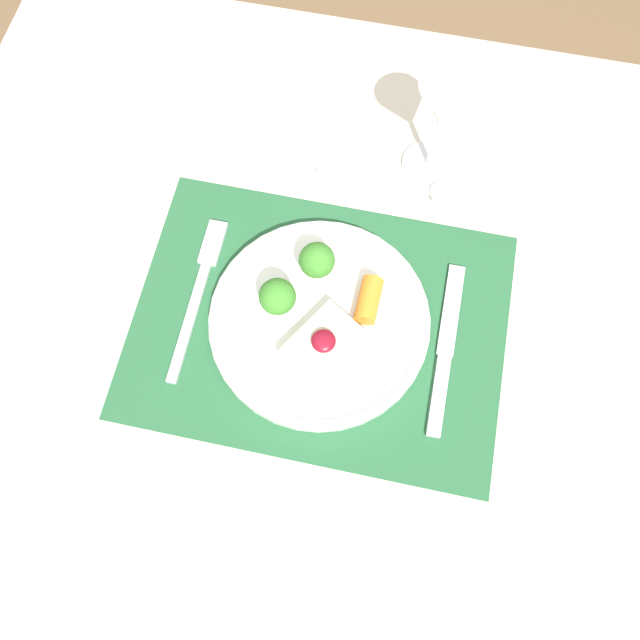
# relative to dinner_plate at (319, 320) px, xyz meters

# --- Properties ---
(ground_plane) EXTENTS (8.00, 8.00, 0.00)m
(ground_plane) POSITION_rel_dinner_plate_xyz_m (-0.00, 0.00, -0.80)
(ground_plane) COLOR brown
(dining_table) EXTENTS (1.10, 0.98, 0.78)m
(dining_table) POSITION_rel_dinner_plate_xyz_m (-0.00, 0.00, -0.13)
(dining_table) COLOR beige
(dining_table) RESTS_ON ground_plane
(placemat) EXTENTS (0.45, 0.34, 0.00)m
(placemat) POSITION_rel_dinner_plate_xyz_m (-0.00, 0.00, -0.02)
(placemat) COLOR #235633
(placemat) RESTS_ON dining_table
(dinner_plate) EXTENTS (0.27, 0.27, 0.07)m
(dinner_plate) POSITION_rel_dinner_plate_xyz_m (0.00, 0.00, 0.00)
(dinner_plate) COLOR white
(dinner_plate) RESTS_ON placemat
(fork) EXTENTS (0.02, 0.22, 0.01)m
(fork) POSITION_rel_dinner_plate_xyz_m (-0.16, 0.02, -0.01)
(fork) COLOR silver
(fork) RESTS_ON placemat
(knife) EXTENTS (0.02, 0.22, 0.01)m
(knife) POSITION_rel_dinner_plate_xyz_m (0.16, -0.01, -0.01)
(knife) COLOR silver
(knife) RESTS_ON placemat
(spoon) EXTENTS (0.20, 0.04, 0.01)m
(spoon) POSITION_rel_dinner_plate_xyz_m (0.10, 0.21, -0.01)
(spoon) COLOR silver
(spoon) RESTS_ON dining_table
(wine_glass_near) EXTENTS (0.07, 0.07, 0.15)m
(wine_glass_near) POSITION_rel_dinner_plate_xyz_m (0.10, 0.26, 0.09)
(wine_glass_near) COLOR white
(wine_glass_near) RESTS_ON dining_table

